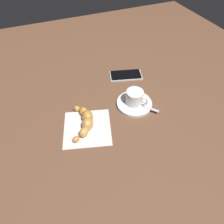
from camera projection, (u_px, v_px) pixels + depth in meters
ground_plane at (109, 119)px, 0.68m from camera, size 1.80×1.80×0.00m
saucer at (134, 104)px, 0.72m from camera, size 0.13×0.13×0.01m
espresso_cup at (135, 97)px, 0.70m from camera, size 0.07×0.08×0.05m
teaspoon at (135, 103)px, 0.71m from camera, size 0.11×0.11×0.01m
sugar_packet at (141, 97)px, 0.73m from camera, size 0.03×0.07×0.01m
napkin at (87, 128)px, 0.65m from camera, size 0.20×0.20×0.00m
croissant at (86, 121)px, 0.64m from camera, size 0.09×0.16×0.04m
cell_phone at (126, 75)px, 0.84m from camera, size 0.16×0.11×0.01m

